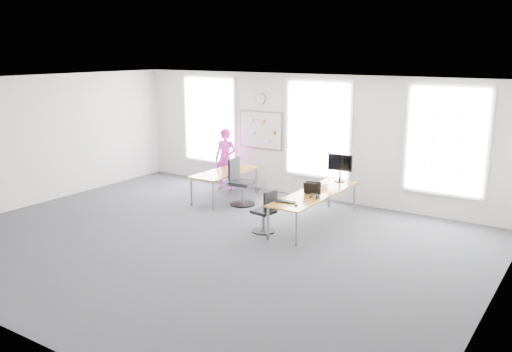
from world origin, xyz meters
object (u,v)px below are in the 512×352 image
Objects in this scene: desk_right at (315,195)px; chair_right at (265,214)px; chair_left at (240,185)px; person at (225,159)px; headphones at (314,196)px; monitor at (340,165)px; keyboard at (286,202)px; desk_left at (225,174)px.

chair_right reaches higher than desk_right.
person is at bearing 42.75° from chair_left.
headphones is 1.61m from monitor.
chair_left is (-1.56, 1.35, 0.10)m from chair_right.
keyboard is (1.98, -1.29, 0.20)m from chair_left.
desk_right is at bearing 62.82° from keyboard.
desk_left is at bearing 131.90° from keyboard.
person reaches higher than desk_left.
desk_left is 1.20× the size of person.
chair_right is at bearing -51.60° from person.
chair_left is 2.45m from headphones.
person reaches higher than desk_right.
desk_right is at bearing 112.61° from headphones.
person is at bearing 125.90° from keyboard.
chair_left is at bearing -163.31° from monitor.
desk_right is 1.25m from monitor.
chair_left is 6.12× the size of headphones.
keyboard is at bearing -99.08° from desk_right.
person reaches higher than headphones.
desk_left is at bearing -117.49° from chair_right.
keyboard is (2.57, -1.48, 0.05)m from desk_left.
chair_left is at bearing -18.52° from desk_left.
desk_left is 3.05× the size of monitor.
desk_right is 3.57m from person.
keyboard is (-0.15, -0.95, 0.05)m from desk_right.
keyboard is (0.42, 0.06, 0.30)m from chair_right.
chair_left is 1.76× the size of monitor.
headphones is at bearing -37.41° from person.
headphones is (2.91, -0.94, 0.09)m from desk_left.
headphones is (0.76, 0.61, 0.34)m from chair_right.
chair_right is 0.52m from keyboard.
desk_left is 0.64m from chair_left.
person is at bearing 157.85° from desk_right.
monitor reaches higher than headphones.
chair_left is 2.69× the size of keyboard.
keyboard is at bearing -30.00° from desk_left.
desk_left is 2.83m from monitor.
headphones is (0.34, 0.55, 0.04)m from keyboard.
monitor is at bearing 173.38° from chair_right.
desk_right is 2.53× the size of chair_left.
desk_left is 4.66× the size of keyboard.
person is 3.89× the size of keyboard.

